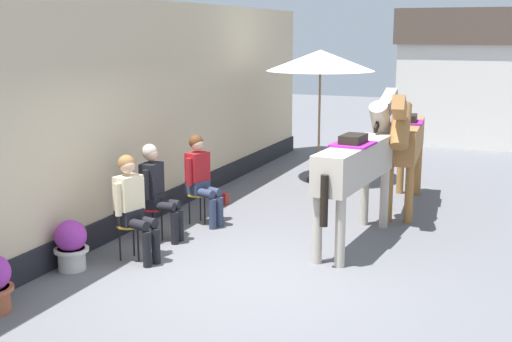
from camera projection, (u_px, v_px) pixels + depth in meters
ground_plane at (320, 215)px, 10.78m from camera, size 40.00×40.00×0.00m
pub_facade_wall at (132, 125)px, 10.05m from camera, size 0.34×14.00×3.40m
distant_cottage at (465, 75)px, 17.60m from camera, size 3.40×2.60×3.50m
seated_visitor_near at (132, 203)px, 8.49m from camera, size 0.61×0.48×1.39m
seated_visitor_middle at (156, 187)px, 9.33m from camera, size 0.61×0.49×1.39m
seated_visitor_far at (201, 175)px, 10.12m from camera, size 0.61×0.48×1.39m
saddled_horse_near at (358, 161)px, 9.20m from camera, size 0.62×3.00×2.06m
saddled_horse_far at (406, 141)px, 10.94m from camera, size 0.62×3.00×2.06m
flower_planter_far at (71, 244)px, 8.24m from camera, size 0.43×0.43×0.64m
cafe_parasol at (320, 61)px, 12.76m from camera, size 2.10×2.10×2.58m
satchel_bag at (221, 198)px, 11.46m from camera, size 0.29×0.16×0.20m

